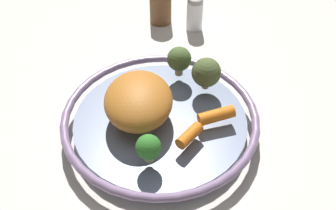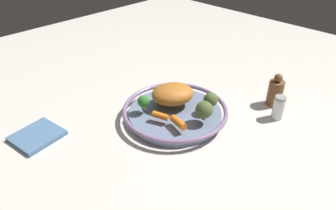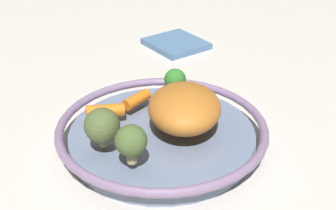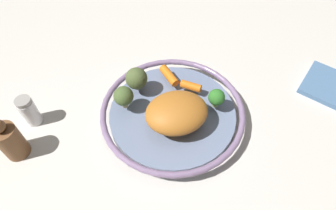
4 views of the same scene
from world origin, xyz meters
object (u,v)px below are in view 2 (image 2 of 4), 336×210
broccoli_floret_mid (143,101)px  roast_chicken_piece (173,94)px  baby_carrot_near_rim (160,116)px  baby_carrot_right (178,122)px  serving_bowl (175,113)px  salt_shaker (279,108)px  broccoli_floret_small (211,100)px  broccoli_floret_edge (204,110)px  dish_towel (37,136)px  pepper_mill (275,92)px

broccoli_floret_mid → roast_chicken_piece: bearing=-20.4°
broccoli_floret_mid → baby_carrot_near_rim: bearing=-89.1°
baby_carrot_right → serving_bowl: bearing=49.1°
serving_bowl → roast_chicken_piece: 0.06m
baby_carrot_right → salt_shaker: 0.35m
broccoli_floret_small → salt_shaker: 0.23m
roast_chicken_piece → broccoli_floret_edge: (-0.00, -0.14, 0.00)m
baby_carrot_right → roast_chicken_piece: bearing=51.2°
baby_carrot_near_rim → dish_towel: baby_carrot_near_rim is taller
broccoli_floret_mid → pepper_mill: bearing=-33.2°
serving_bowl → broccoli_floret_small: broccoli_floret_small is taller
broccoli_floret_edge → dish_towel: (-0.38, 0.33, -0.07)m
broccoli_floret_small → dish_towel: 0.55m
roast_chicken_piece → baby_carrot_right: (-0.08, -0.10, -0.02)m
serving_bowl → salt_shaker: salt_shaker is taller
salt_shaker → pepper_mill: (0.07, 0.05, 0.01)m
broccoli_floret_small → pepper_mill: 0.26m
baby_carrot_near_rim → broccoli_floret_edge: size_ratio=0.83×
baby_carrot_near_rim → pepper_mill: 0.42m
broccoli_floret_mid → broccoli_floret_edge: broccoli_floret_edge is taller
baby_carrot_right → dish_towel: baby_carrot_right is taller
serving_bowl → pepper_mill: 0.36m
serving_bowl → broccoli_floret_mid: size_ratio=6.96×
roast_chicken_piece → baby_carrot_right: roast_chicken_piece is taller
baby_carrot_right → broccoli_floret_mid: broccoli_floret_mid is taller
dish_towel → broccoli_floret_edge: bearing=-41.2°
baby_carrot_right → pepper_mill: pepper_mill is taller
salt_shaker → dish_towel: size_ratio=0.62×
broccoli_floret_edge → salt_shaker: bearing=-30.4°
broccoli_floret_small → serving_bowl: bearing=130.5°
baby_carrot_near_rim → broccoli_floret_mid: bearing=90.9°
broccoli_floret_mid → pepper_mill: (0.39, -0.25, -0.02)m
serving_bowl → baby_carrot_near_rim: (-0.08, -0.01, 0.03)m
serving_bowl → baby_carrot_near_rim: 0.08m
broccoli_floret_edge → baby_carrot_right: bearing=156.8°
baby_carrot_right → broccoli_floret_mid: bearing=95.6°
broccoli_floret_edge → broccoli_floret_mid: bearing=118.1°
serving_bowl → roast_chicken_piece: (0.02, 0.03, 0.05)m
broccoli_floret_mid → dish_towel: (-0.29, 0.16, -0.06)m
baby_carrot_right → baby_carrot_near_rim: size_ratio=1.21×
pepper_mill → baby_carrot_right: bearing=162.9°
pepper_mill → broccoli_floret_mid: bearing=146.8°
baby_carrot_right → dish_towel: (-0.30, 0.30, -0.05)m
serving_bowl → baby_carrot_near_rim: bearing=-172.7°
broccoli_floret_mid → dish_towel: size_ratio=0.37×
serving_bowl → baby_carrot_right: (-0.06, -0.07, 0.03)m
roast_chicken_piece → broccoli_floret_small: roast_chicken_piece is taller
broccoli_floret_mid → salt_shaker: (0.32, -0.30, -0.03)m
roast_chicken_piece → broccoli_floret_small: bearing=-65.3°
salt_shaker → baby_carrot_right: bearing=151.4°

